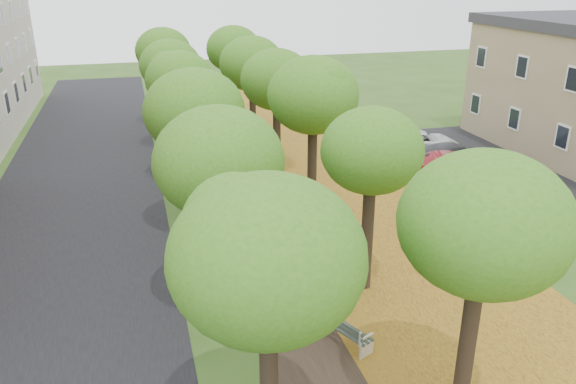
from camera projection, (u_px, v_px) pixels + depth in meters
street_asphalt at (73, 215)px, 24.82m from camera, size 8.00×70.00×0.01m
footpath at (240, 198)px, 26.68m from camera, size 3.20×70.00×0.01m
leaf_verge at (339, 188)px, 27.92m from camera, size 7.50×70.00×0.01m
parking_lot at (477, 167)px, 30.93m from camera, size 9.00×16.00×0.01m
tree_row_west at (187, 98)px, 24.32m from camera, size 3.56×33.56×6.51m
tree_row_east at (293, 92)px, 25.51m from camera, size 3.56×33.56×6.51m
bench at (343, 329)px, 16.18m from camera, size 1.28×1.94×0.89m
car_silver at (503, 196)px, 24.90m from camera, size 4.79×3.40×1.51m
car_red at (454, 168)px, 28.62m from camera, size 4.57×2.66×1.42m
car_grey at (453, 156)px, 30.49m from camera, size 4.96×2.36×1.40m
car_white at (422, 141)px, 33.39m from camera, size 4.73×2.83×1.23m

